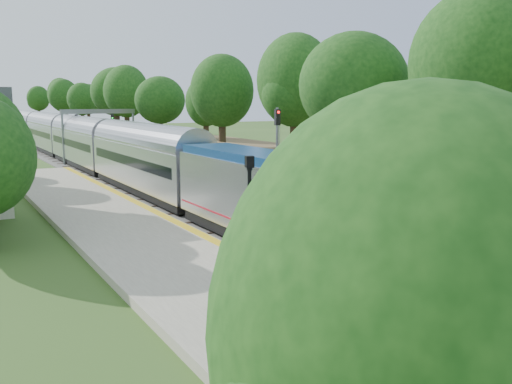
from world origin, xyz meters
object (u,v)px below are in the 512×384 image
lamppost_mid (354,264)px  signal_platform (335,194)px  signal_farside (277,146)px  train (65,141)px  signal_gantry (99,121)px  lamppost_far (250,226)px

lamppost_mid → signal_platform: signal_platform is taller
signal_platform → signal_farside: (9.10, 18.33, -0.10)m
train → signal_farside: signal_farside is taller
train → signal_farside: (6.20, -39.57, 1.90)m
signal_gantry → signal_platform: bearing=-96.0°
signal_platform → lamppost_far: bearing=103.5°
train → signal_platform: bearing=-92.9°
lamppost_mid → signal_farside: 22.80m
train → lamppost_far: bearing=-94.1°
lamppost_mid → train: bearing=86.4°
lamppost_mid → lamppost_far: lamppost_mid is taller
train → lamppost_mid: bearing=-93.6°
train → signal_platform: signal_platform is taller
signal_gantry → train: bearing=109.4°
lamppost_far → signal_platform: 4.44m
lamppost_mid → signal_platform: bearing=66.7°
lamppost_far → signal_farside: 17.60m
signal_gantry → signal_farside: bearing=-83.5°
signal_gantry → lamppost_mid: bearing=-96.8°
train → signal_farside: 40.09m
lamppost_mid → signal_farside: signal_farside is taller
train → signal_gantry: bearing=-70.6°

